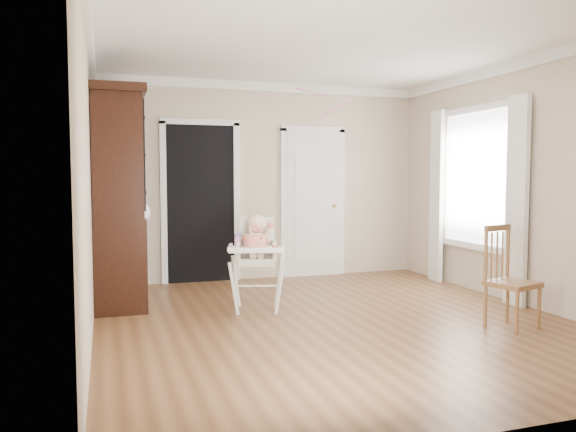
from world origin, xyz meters
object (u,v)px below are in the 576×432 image
object	(u,v)px
cake	(255,241)
china_cabinet	(118,198)
sippy_cup	(238,240)
dining_chair	(510,280)
high_chair	(257,252)

from	to	relation	value
cake	china_cabinet	world-z (taller)	china_cabinet
china_cabinet	sippy_cup	bearing A→B (deg)	-36.92
cake	dining_chair	size ratio (longest dim) A/B	0.31
cake	high_chair	bearing A→B (deg)	70.78
sippy_cup	dining_chair	size ratio (longest dim) A/B	0.17
sippy_cup	cake	bearing A→B (deg)	-50.93
sippy_cup	high_chair	bearing A→B (deg)	10.08
china_cabinet	dining_chair	size ratio (longest dim) A/B	2.46
china_cabinet	high_chair	bearing A→B (deg)	-31.23
high_chair	sippy_cup	xyz separation A→B (m)	(-0.21, -0.04, 0.15)
cake	dining_chair	xyz separation A→B (m)	(2.15, -1.17, -0.32)
dining_chair	sippy_cup	bearing A→B (deg)	134.40
china_cabinet	dining_chair	xyz separation A→B (m)	(3.45, -2.21, -0.73)
high_chair	dining_chair	distance (m)	2.50
high_chair	cake	bearing A→B (deg)	-93.42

